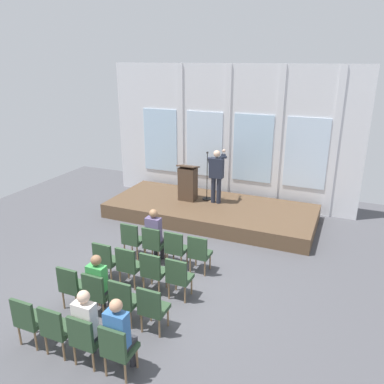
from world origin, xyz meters
name	(u,v)px	position (x,y,z in m)	size (l,w,h in m)	color
ground_plane	(144,286)	(0.00, 0.00, 0.00)	(14.89, 14.89, 0.00)	#4C4C51
rear_partition	(230,137)	(0.05, 5.72, 2.24)	(8.35, 0.14, 4.54)	silver
stage_platform	(210,211)	(0.00, 4.11, 0.22)	(6.27, 2.64, 0.44)	brown
speaker	(217,173)	(0.09, 4.34, 1.41)	(0.52, 0.69, 1.67)	#232838
mic_stand	(207,189)	(-0.28, 4.50, 0.78)	(0.28, 0.28, 1.55)	black
lectern	(188,183)	(-0.82, 4.24, 0.99)	(0.60, 0.48, 1.16)	#4C3828
chair_r0_c0	(132,238)	(-0.88, 0.99, 0.53)	(0.46, 0.44, 0.94)	olive
chair_r0_c1	(153,243)	(-0.29, 0.99, 0.53)	(0.46, 0.44, 0.94)	olive
audience_r0_c1	(155,233)	(-0.29, 1.07, 0.76)	(0.36, 0.39, 1.37)	#2D2D33
chair_r0_c2	(176,247)	(0.29, 0.99, 0.53)	(0.46, 0.44, 0.94)	olive
chair_r0_c3	(199,252)	(0.88, 0.99, 0.53)	(0.46, 0.44, 0.94)	olive
chair_r1_c0	(106,259)	(-0.88, -0.11, 0.53)	(0.46, 0.44, 0.94)	olive
chair_r1_c1	(129,264)	(-0.29, -0.11, 0.53)	(0.46, 0.44, 0.94)	olive
chair_r1_c2	(153,270)	(0.29, -0.11, 0.53)	(0.46, 0.44, 0.94)	olive
chair_r1_c3	(179,276)	(0.88, -0.11, 0.53)	(0.46, 0.44, 0.94)	olive
chair_r2_c0	(72,285)	(-0.88, -1.22, 0.53)	(0.46, 0.44, 0.94)	olive
chair_r2_c1	(97,292)	(-0.29, -1.22, 0.53)	(0.46, 0.44, 0.94)	olive
audience_r2_c1	(99,281)	(-0.29, -1.13, 0.71)	(0.36, 0.39, 1.28)	#2D2D33
chair_r2_c2	(124,299)	(0.29, -1.22, 0.53)	(0.46, 0.44, 0.94)	olive
chair_r2_c3	(152,307)	(0.88, -1.22, 0.53)	(0.46, 0.44, 0.94)	olive
chair_r3_c0	(29,318)	(-0.88, -2.32, 0.53)	(0.46, 0.44, 0.94)	olive
chair_r3_c1	(56,327)	(-0.29, -2.32, 0.53)	(0.46, 0.44, 0.94)	olive
chair_r3_c2	(86,337)	(0.29, -2.32, 0.53)	(0.46, 0.44, 0.94)	olive
audience_r3_c2	(88,323)	(0.29, -2.24, 0.75)	(0.36, 0.39, 1.35)	#2D2D33
chair_r3_c3	(117,347)	(0.88, -2.32, 0.53)	(0.46, 0.44, 0.94)	olive
audience_r3_c3	(119,333)	(0.88, -2.24, 0.75)	(0.36, 0.39, 1.36)	#2D2D33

